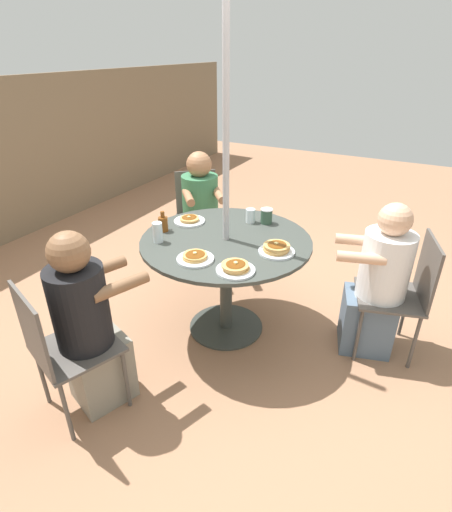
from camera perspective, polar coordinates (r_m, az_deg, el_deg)
ground_plane at (r=3.17m, az=0.00°, el=-10.06°), size 12.00×12.00×0.00m
patio_table at (r=2.83m, az=0.00°, el=-0.06°), size 1.19×1.19×0.76m
umbrella_pole at (r=2.61m, az=0.00°, el=11.23°), size 0.04×0.04×2.40m
patio_chair_north at (r=2.40m, az=-22.61°, el=-11.74°), size 0.54×0.54×0.88m
diner_north at (r=2.42m, az=-19.00°, el=-9.73°), size 0.55×0.45×1.14m
patio_chair_east at (r=2.93m, az=24.03°, el=-4.41°), size 0.52×0.52×0.88m
diner_east at (r=2.89m, az=20.76°, el=-4.07°), size 0.43×0.52×1.10m
patio_chair_south at (r=3.97m, az=-4.00°, el=6.43°), size 0.59×0.59×0.88m
diner_south at (r=3.80m, az=-3.57°, el=5.71°), size 0.58×0.56×1.12m
pancake_plate_a at (r=2.59m, az=7.23°, el=0.99°), size 0.23×0.23×0.07m
pancake_plate_b at (r=2.36m, az=1.37°, el=-1.75°), size 0.23×0.23×0.06m
pancake_plate_c at (r=3.04m, az=-5.25°, el=5.13°), size 0.23×0.23×0.05m
pancake_plate_d at (r=2.49m, az=-4.43°, el=-0.23°), size 0.23×0.23×0.05m
syrup_bottle at (r=2.90m, az=-8.95°, el=4.62°), size 0.09×0.07×0.15m
coffee_cup at (r=3.01m, az=5.80°, el=5.71°), size 0.09×0.09×0.11m
drinking_glass_a at (r=2.73m, az=-9.74°, el=3.35°), size 0.07×0.07×0.14m
drinking_glass_b at (r=3.02m, az=3.51°, el=5.77°), size 0.07×0.07×0.10m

